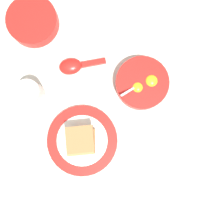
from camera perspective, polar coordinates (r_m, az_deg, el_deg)
The scene contains 7 objects.
ground_plane at distance 0.89m, azimuth -12.04°, elevation 1.59°, with size 3.00×3.00×0.00m, color beige.
egg_bowl at distance 0.86m, azimuth 6.53°, elevation 6.19°, with size 0.17×0.17×0.08m.
toast_plate at distance 0.86m, azimuth -6.47°, elevation -6.19°, with size 0.23×0.23×0.01m.
toast_sandwich at distance 0.83m, azimuth -6.85°, elevation -6.26°, with size 0.12×0.12×0.06m.
soup_spoon at distance 0.88m, azimuth -8.35°, elevation 9.90°, with size 0.12×0.15×0.03m.
congee_bowl at distance 0.95m, azimuth -16.88°, elevation 18.39°, with size 0.17×0.17×0.04m.
drinking_cup at distance 0.87m, azimuth -17.24°, elevation 4.18°, with size 0.07×0.07×0.08m.
Camera 1 is at (-0.01, -0.20, 0.86)m, focal length 42.00 mm.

